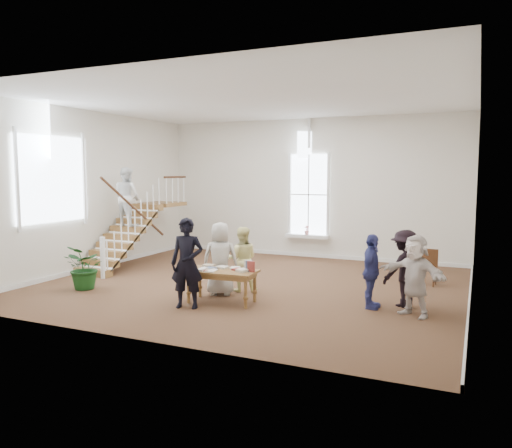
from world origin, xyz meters
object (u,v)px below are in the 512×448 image
at_px(elderly_woman, 220,259).
at_px(woman_cluster_c, 415,275).
at_px(police_officer, 187,263).
at_px(side_chair, 429,265).
at_px(woman_cluster_b, 405,268).
at_px(library_table, 222,274).
at_px(floor_plant, 86,267).
at_px(woman_cluster_a, 371,271).
at_px(person_yellow, 242,259).

xyz_separation_m(elderly_woman, woman_cluster_c, (4.23, 0.05, -0.03)).
relative_size(police_officer, side_chair, 2.10).
height_order(police_officer, side_chair, police_officer).
xyz_separation_m(elderly_woman, woman_cluster_b, (3.95, 0.70, -0.03)).
bearing_deg(library_table, side_chair, 38.25).
xyz_separation_m(library_table, police_officer, (-0.45, -0.65, 0.31)).
bearing_deg(floor_plant, woman_cluster_a, 9.64).
xyz_separation_m(elderly_woman, person_yellow, (0.30, 0.50, -0.07)).
relative_size(police_officer, woman_cluster_a, 1.21).
relative_size(library_table, elderly_woman, 0.94).
xyz_separation_m(woman_cluster_c, side_chair, (0.01, 2.95, -0.31)).
xyz_separation_m(person_yellow, woman_cluster_b, (3.65, 0.20, 0.04)).
bearing_deg(library_table, floor_plant, 179.71).
xyz_separation_m(library_table, woman_cluster_c, (3.88, 0.65, 0.18)).
bearing_deg(person_yellow, woman_cluster_a, 153.04).
bearing_deg(elderly_woman, police_officer, 63.99).
distance_m(police_officer, woman_cluster_c, 4.52).
relative_size(library_table, floor_plant, 1.47).
relative_size(woman_cluster_c, side_chair, 1.81).
height_order(person_yellow, side_chair, person_yellow).
bearing_deg(police_officer, person_yellow, 62.29).
bearing_deg(police_officer, woman_cluster_c, 1.88).
bearing_deg(elderly_woman, person_yellow, -142.40).
xyz_separation_m(elderly_woman, floor_plant, (-3.17, -0.86, -0.30)).
bearing_deg(elderly_woman, woman_cluster_c, 159.25).
distance_m(library_table, side_chair, 5.30).
distance_m(woman_cluster_c, side_chair, 2.97).
bearing_deg(library_table, woman_cluster_c, 4.91).
bearing_deg(woman_cluster_b, library_table, -30.35).
bearing_deg(person_yellow, side_chair, -169.83).
height_order(person_yellow, woman_cluster_c, woman_cluster_c).
bearing_deg(woman_cluster_b, woman_cluster_a, -13.26).
height_order(elderly_woman, person_yellow, elderly_woman).
xyz_separation_m(woman_cluster_a, woman_cluster_b, (0.60, 0.45, 0.03)).
height_order(library_table, person_yellow, person_yellow).
height_order(elderly_woman, side_chair, elderly_woman).
bearing_deg(person_yellow, woman_cluster_b, 160.85).
relative_size(person_yellow, woman_cluster_a, 0.99).
relative_size(elderly_woman, woman_cluster_c, 1.04).
bearing_deg(police_officer, woman_cluster_a, 8.66).
bearing_deg(library_table, elderly_woman, 115.80).
bearing_deg(elderly_woman, floor_plant, -6.31).
height_order(woman_cluster_c, floor_plant, woman_cluster_c).
bearing_deg(woman_cluster_a, woman_cluster_b, -51.88).
height_order(woman_cluster_b, woman_cluster_c, same).
bearing_deg(woman_cluster_b, side_chair, -147.22).
xyz_separation_m(elderly_woman, side_chair, (4.24, 3.00, -0.35)).
bearing_deg(person_yellow, library_table, 70.23).
bearing_deg(police_officer, library_table, 40.76).
xyz_separation_m(woman_cluster_a, woman_cluster_c, (0.88, -0.20, 0.03)).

